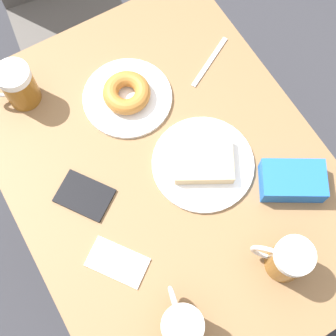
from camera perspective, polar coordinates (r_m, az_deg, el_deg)
name	(u,v)px	position (r m, az deg, el deg)	size (l,w,h in m)	color
ground_plane	(168,238)	(1.88, 0.00, -8.58)	(8.00, 8.00, 0.00)	#333338
table	(168,181)	(1.20, 0.00, -1.57)	(0.74, 0.99, 0.78)	olive
plate_with_cake	(203,162)	(1.13, 4.31, 0.69)	(0.25, 0.25, 0.04)	white
plate_with_donut	(127,95)	(1.20, -5.02, 8.86)	(0.23, 0.23, 0.05)	white
beer_mug_left	(17,85)	(1.22, -17.89, 9.55)	(0.12, 0.08, 0.12)	#8C5619
beer_mug_center	(181,325)	(1.00, 1.65, -18.60)	(0.08, 0.13, 0.12)	#8C5619
beer_mug_right	(288,259)	(1.05, 14.37, -10.73)	(0.10, 0.11, 0.12)	#8C5619
napkin_folded	(117,262)	(1.08, -6.18, -11.34)	(0.14, 0.15, 0.00)	white
fork	(210,62)	(1.28, 5.10, 12.78)	(0.16, 0.09, 0.00)	silver
passport_near_edge	(84,196)	(1.13, -10.15, -3.33)	(0.14, 0.15, 0.01)	black
blue_pouch	(293,181)	(1.14, 14.94, -1.51)	(0.17, 0.15, 0.05)	blue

